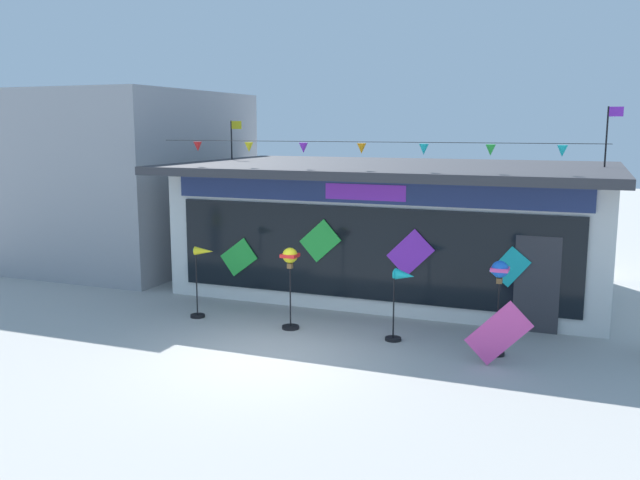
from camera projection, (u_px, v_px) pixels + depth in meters
The scene contains 8 objects.
ground_plane at pixel (269, 355), 12.53m from camera, with size 80.00×80.00×0.00m, color #ADAAA5.
kite_shop_building at pixel (398, 225), 17.53m from camera, with size 10.61×6.61×4.63m.
wind_spinner_far_left at pixel (201, 271), 14.80m from camera, with size 0.59×0.32×1.60m.
wind_spinner_left at pixel (290, 268), 13.95m from camera, with size 0.36×0.36×1.72m.
wind_spinner_center_left at pixel (401, 290), 13.17m from camera, with size 0.60×0.33×1.45m.
wind_spinner_center_right at pixel (499, 282), 12.30m from camera, with size 0.32×0.32×1.78m.
display_kite_on_ground at pixel (499, 333), 11.90m from camera, with size 0.59×0.03×1.08m, color #EA4CA3.
neighbour_building at pixel (113, 178), 21.19m from camera, with size 6.71×6.67×5.20m, color #99999E.
Camera 1 is at (5.28, -10.82, 4.17)m, focal length 38.04 mm.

